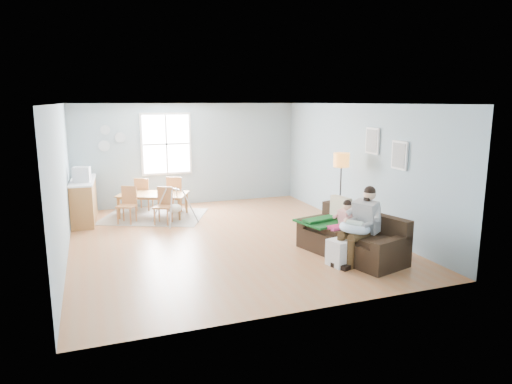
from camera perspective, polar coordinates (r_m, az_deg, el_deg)
name	(u,v)px	position (r m, az deg, el deg)	size (l,w,h in m)	color
room	(225,118)	(8.94, -3.91, 9.15)	(8.40, 9.40, 3.90)	#A8663B
window	(166,144)	(12.24, -11.16, 5.91)	(1.32, 0.08, 1.62)	silver
pictures	(385,148)	(9.35, 15.86, 5.34)	(0.05, 1.34, 0.74)	silver
wall_plates	(110,139)	(12.10, -17.81, 6.38)	(0.67, 0.02, 0.66)	#9BACBA
sofa	(353,240)	(8.44, 11.99, -5.94)	(1.35, 2.14, 0.80)	black
green_throw	(324,221)	(8.77, 8.52, -3.63)	(0.91, 0.79, 0.04)	#13571B
beige_pillow	(341,209)	(8.81, 10.53, -2.13)	(0.14, 0.48, 0.48)	tan
father	(361,223)	(8.06, 13.00, -3.75)	(1.00, 0.68, 1.31)	gray
nursing_pillow	(355,228)	(7.97, 12.24, -4.43)	(0.53, 0.53, 0.14)	#CAE8FC
infant	(353,224)	(7.97, 12.06, -3.87)	(0.26, 0.34, 0.13)	silver
toddler	(343,218)	(8.41, 10.82, -3.19)	(0.52, 0.31, 0.79)	white
floor_lamp	(341,166)	(9.93, 10.61, 3.15)	(0.34, 0.34, 1.67)	black
storage_cube	(341,253)	(7.94, 10.54, -7.45)	(0.47, 0.44, 0.45)	white
rug	(154,216)	(11.35, -12.65, -2.99)	(2.35, 1.78, 0.01)	#9C968E
dining_table	(153,205)	(11.29, -12.71, -1.62)	(1.61, 0.90, 0.57)	#946130
chair_sw	(128,203)	(10.84, -15.74, -1.29)	(0.52, 0.52, 0.84)	#A07037
chair_se	(164,203)	(10.58, -11.44, -1.41)	(0.51, 0.51, 0.83)	#A07037
chair_nw	(143,192)	(11.92, -13.92, -0.04)	(0.52, 0.52, 0.86)	#A07037
chair_ne	(176,192)	(11.67, -10.01, 0.05)	(0.56, 0.56, 0.90)	#A07037
counter	(84,200)	(11.31, -20.70, -0.95)	(0.62, 1.78, 0.98)	#946130
monitor	(81,174)	(10.87, -20.98, 2.06)	(0.40, 0.38, 0.33)	#BBBBC0
baby_swing	(175,207)	(10.59, -10.14, -1.91)	(1.04, 1.05, 0.81)	#BBBBC0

